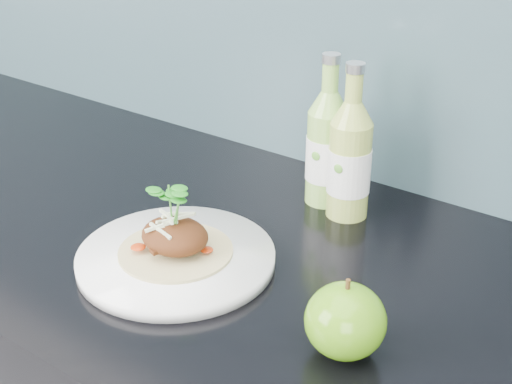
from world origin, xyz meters
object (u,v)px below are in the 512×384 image
(green_apple, at_px, (345,321))
(cider_bottle_left, at_px, (327,148))
(cider_bottle_right, at_px, (350,160))
(dinner_plate, at_px, (176,258))

(green_apple, bearing_deg, cider_bottle_left, 124.69)
(cider_bottle_left, distance_m, cider_bottle_right, 0.05)
(cider_bottle_left, bearing_deg, green_apple, -59.70)
(green_apple, height_order, cider_bottle_right, cider_bottle_right)
(cider_bottle_right, bearing_deg, dinner_plate, -110.69)
(cider_bottle_right, bearing_deg, cider_bottle_left, 162.11)
(dinner_plate, xyz_separation_m, green_apple, (0.26, -0.02, 0.03))
(dinner_plate, relative_size, green_apple, 2.59)
(cider_bottle_left, bearing_deg, dinner_plate, -107.33)
(green_apple, distance_m, cider_bottle_right, 0.31)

